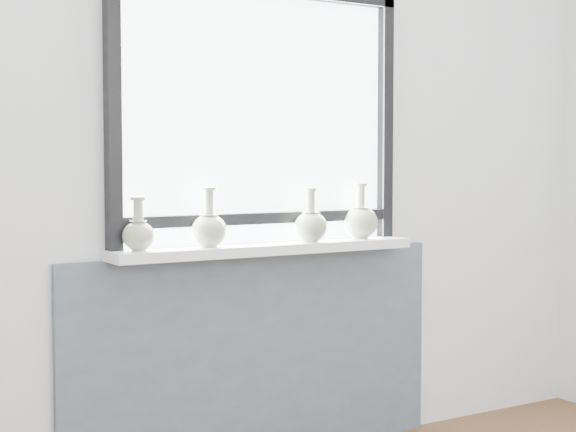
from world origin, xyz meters
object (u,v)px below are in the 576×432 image
windowsill (267,249)px  vase_c (311,225)px  vase_a (138,233)px  vase_d (361,221)px  vase_b (209,228)px

windowsill → vase_c: bearing=-8.4°
windowsill → vase_c: 0.21m
vase_a → windowsill: bearing=1.0°
vase_c → vase_d: size_ratio=0.93×
vase_a → vase_d: 1.02m
vase_b → vase_a: bearing=179.8°
vase_d → vase_a: bearing=-179.2°
windowsill → vase_a: 0.56m
vase_c → vase_d: (0.28, 0.03, 0.01)m
vase_a → vase_d: bearing=0.8°
vase_a → vase_c: size_ratio=0.90×
windowsill → vase_b: bearing=-177.7°
vase_a → vase_b: 0.29m
vase_b → vase_c: bearing=-2.2°
vase_c → vase_d: 0.28m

